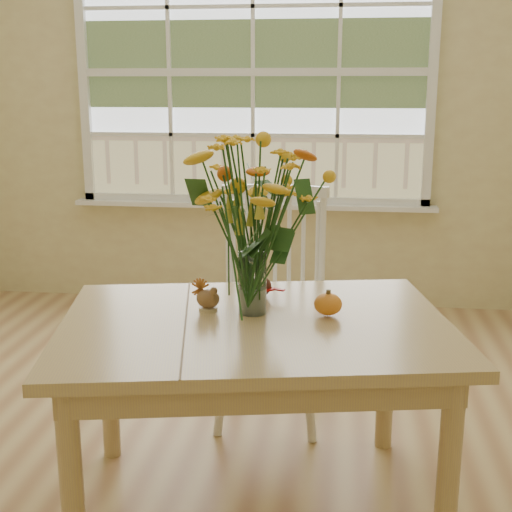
# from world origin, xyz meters

# --- Properties ---
(floor) EXTENTS (4.00, 4.50, 0.01)m
(floor) POSITION_xyz_m (0.00, 0.00, -0.01)
(floor) COLOR #A87B51
(floor) RESTS_ON ground
(wall_back) EXTENTS (4.00, 0.02, 2.70)m
(wall_back) POSITION_xyz_m (0.00, 2.25, 1.35)
(wall_back) COLOR #D0BC85
(wall_back) RESTS_ON floor
(window) EXTENTS (2.42, 0.12, 1.74)m
(window) POSITION_xyz_m (0.00, 2.21, 1.53)
(window) COLOR silver
(window) RESTS_ON wall_back
(dining_table) EXTENTS (1.46, 1.16, 0.70)m
(dining_table) POSITION_xyz_m (0.31, -0.13, 0.61)
(dining_table) COLOR tan
(dining_table) RESTS_ON floor
(windsor_chair) EXTENTS (0.48, 0.45, 1.01)m
(windsor_chair) POSITION_xyz_m (0.29, 0.61, 0.57)
(windsor_chair) COLOR white
(windsor_chair) RESTS_ON floor
(flower_vase) EXTENTS (0.46, 0.46, 0.55)m
(flower_vase) POSITION_xyz_m (0.29, -0.04, 1.03)
(flower_vase) COLOR white
(flower_vase) RESTS_ON dining_table
(pumpkin) EXTENTS (0.10, 0.10, 0.08)m
(pumpkin) POSITION_xyz_m (0.55, -0.05, 0.74)
(pumpkin) COLOR orange
(pumpkin) RESTS_ON dining_table
(turkey_figurine) EXTENTS (0.09, 0.07, 0.10)m
(turkey_figurine) POSITION_xyz_m (0.13, -0.04, 0.74)
(turkey_figurine) COLOR #CCB78C
(turkey_figurine) RESTS_ON dining_table
(dark_gourd) EXTENTS (0.12, 0.08, 0.07)m
(dark_gourd) POSITION_xyz_m (0.29, 0.14, 0.74)
(dark_gourd) COLOR #38160F
(dark_gourd) RESTS_ON dining_table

